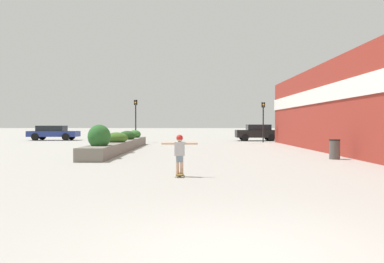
{
  "coord_description": "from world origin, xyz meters",
  "views": [
    {
      "loc": [
        -0.65,
        -4.59,
        1.58
      ],
      "look_at": [
        -0.58,
        10.85,
        1.28
      ],
      "focal_mm": 35.0,
      "sensor_mm": 36.0,
      "label": 1
    }
  ],
  "objects_px": {
    "car_center_left": "(335,131)",
    "traffic_light_left": "(134,114)",
    "skateboard": "(178,174)",
    "skateboarder": "(178,150)",
    "traffic_light_right": "(262,115)",
    "trash_bin": "(333,149)",
    "car_leftmost": "(51,132)",
    "car_center_right": "(255,132)"
  },
  "relations": [
    {
      "from": "car_center_left",
      "to": "traffic_light_left",
      "type": "bearing_deg",
      "value": 110.36
    },
    {
      "from": "skateboard",
      "to": "skateboarder",
      "type": "xyz_separation_m",
      "value": [
        0.0,
        0.0,
        0.74
      ]
    },
    {
      "from": "skateboarder",
      "to": "traffic_light_right",
      "type": "xyz_separation_m",
      "value": [
        6.57,
        21.23,
        1.58
      ]
    },
    {
      "from": "car_center_left",
      "to": "traffic_light_left",
      "type": "distance_m",
      "value": 22.2
    },
    {
      "from": "skateboarder",
      "to": "trash_bin",
      "type": "bearing_deg",
      "value": 39.89
    },
    {
      "from": "skateboarder",
      "to": "car_center_left",
      "type": "xyz_separation_m",
      "value": [
        16.16,
        29.33,
        0.0
      ]
    },
    {
      "from": "car_center_left",
      "to": "traffic_light_left",
      "type": "relative_size",
      "value": 1.11
    },
    {
      "from": "car_leftmost",
      "to": "traffic_light_right",
      "type": "distance_m",
      "value": 20.48
    },
    {
      "from": "trash_bin",
      "to": "car_center_left",
      "type": "distance_m",
      "value": 25.47
    },
    {
      "from": "skateboarder",
      "to": "car_center_left",
      "type": "distance_m",
      "value": 33.49
    },
    {
      "from": "skateboarder",
      "to": "car_center_right",
      "type": "bearing_deg",
      "value": 75.33
    },
    {
      "from": "traffic_light_right",
      "to": "skateboarder",
      "type": "bearing_deg",
      "value": -107.2
    },
    {
      "from": "car_center_right",
      "to": "car_leftmost",
      "type": "bearing_deg",
      "value": 86.68
    },
    {
      "from": "skateboard",
      "to": "traffic_light_right",
      "type": "distance_m",
      "value": 22.35
    },
    {
      "from": "trash_bin",
      "to": "car_leftmost",
      "type": "height_order",
      "value": "car_leftmost"
    },
    {
      "from": "skateboard",
      "to": "trash_bin",
      "type": "height_order",
      "value": "trash_bin"
    },
    {
      "from": "skateboarder",
      "to": "trash_bin",
      "type": "height_order",
      "value": "skateboarder"
    },
    {
      "from": "car_center_left",
      "to": "car_center_right",
      "type": "height_order",
      "value": "car_center_right"
    },
    {
      "from": "car_center_right",
      "to": "traffic_light_right",
      "type": "relative_size",
      "value": 1.14
    },
    {
      "from": "skateboard",
      "to": "car_center_left",
      "type": "relative_size",
      "value": 0.15
    },
    {
      "from": "trash_bin",
      "to": "traffic_light_left",
      "type": "height_order",
      "value": "traffic_light_left"
    },
    {
      "from": "car_leftmost",
      "to": "car_center_left",
      "type": "height_order",
      "value": "car_center_left"
    },
    {
      "from": "traffic_light_left",
      "to": "traffic_light_right",
      "type": "height_order",
      "value": "traffic_light_left"
    },
    {
      "from": "skateboarder",
      "to": "car_center_right",
      "type": "relative_size",
      "value": 0.3
    },
    {
      "from": "car_leftmost",
      "to": "car_center_right",
      "type": "relative_size",
      "value": 1.2
    },
    {
      "from": "skateboarder",
      "to": "traffic_light_right",
      "type": "height_order",
      "value": "traffic_light_right"
    },
    {
      "from": "skateboard",
      "to": "car_leftmost",
      "type": "bearing_deg",
      "value": 117.94
    },
    {
      "from": "car_center_right",
      "to": "car_center_left",
      "type": "bearing_deg",
      "value": -63.11
    },
    {
      "from": "trash_bin",
      "to": "car_leftmost",
      "type": "distance_m",
      "value": 28.43
    },
    {
      "from": "trash_bin",
      "to": "car_leftmost",
      "type": "relative_size",
      "value": 0.19
    },
    {
      "from": "car_center_left",
      "to": "trash_bin",
      "type": "bearing_deg",
      "value": 158.52
    },
    {
      "from": "skateboard",
      "to": "skateboarder",
      "type": "relative_size",
      "value": 0.52
    },
    {
      "from": "car_center_right",
      "to": "trash_bin",
      "type": "bearing_deg",
      "value": -179.3
    },
    {
      "from": "skateboard",
      "to": "traffic_light_right",
      "type": "xyz_separation_m",
      "value": [
        6.57,
        21.23,
        2.31
      ]
    },
    {
      "from": "car_center_left",
      "to": "traffic_light_right",
      "type": "height_order",
      "value": "traffic_light_right"
    },
    {
      "from": "car_leftmost",
      "to": "traffic_light_right",
      "type": "height_order",
      "value": "traffic_light_right"
    },
    {
      "from": "car_center_left",
      "to": "traffic_light_right",
      "type": "relative_size",
      "value": 1.19
    },
    {
      "from": "skateboard",
      "to": "car_center_right",
      "type": "distance_m",
      "value": 25.37
    },
    {
      "from": "traffic_light_left",
      "to": "traffic_light_right",
      "type": "relative_size",
      "value": 1.07
    },
    {
      "from": "skateboard",
      "to": "traffic_light_right",
      "type": "relative_size",
      "value": 0.17
    },
    {
      "from": "trash_bin",
      "to": "traffic_light_right",
      "type": "relative_size",
      "value": 0.26
    },
    {
      "from": "car_center_right",
      "to": "traffic_light_right",
      "type": "distance_m",
      "value": 3.61
    }
  ]
}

